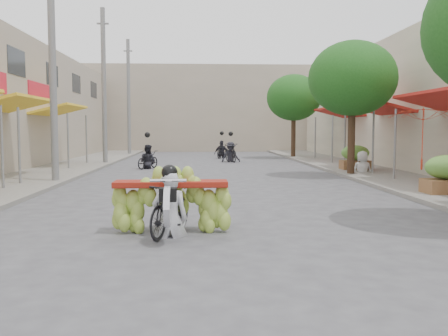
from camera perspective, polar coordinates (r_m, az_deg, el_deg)
ground at (r=5.48m, az=2.69°, el=-15.44°), size 120.00×120.00×0.00m
sidewalk_left at (r=21.23m, az=-20.63°, el=-0.65°), size 4.00×60.00×0.12m
sidewalk_right at (r=21.56m, az=17.56°, el=-0.50°), size 4.00×60.00×0.12m
far_building at (r=43.16m, az=-2.17°, el=6.70°), size 20.00×6.00×7.00m
utility_pole_mid at (r=17.95m, az=-19.01°, el=11.19°), size 0.60×0.24×8.00m
utility_pole_far at (r=26.67m, az=-13.56°, el=9.04°), size 0.60×0.24×8.00m
utility_pole_back at (r=35.53m, az=-10.84°, el=7.93°), size 0.60×0.24×8.00m
street_tree_mid at (r=20.11m, az=14.48°, el=9.85°), size 3.40×3.40×5.25m
street_tree_far at (r=31.74m, az=7.98°, el=7.95°), size 3.40×3.40×5.25m
produce_crate_mid at (r=14.79m, az=24.14°, el=-0.36°), size 1.20×0.88×1.16m
produce_crate_far at (r=22.20m, az=14.76°, el=1.39°), size 1.20×0.88×1.16m
banana_motorbike at (r=8.86m, az=-6.14°, el=-3.07°), size 2.20×1.83×2.11m
market_umbrella at (r=16.00m, az=21.98°, el=6.68°), size 2.65×2.65×1.92m
pedestrian at (r=21.05m, az=15.57°, el=1.90°), size 0.84×0.50×1.69m
bg_motorbike_a at (r=23.47m, az=-8.73°, el=1.78°), size 1.18×1.57×1.95m
bg_motorbike_b at (r=27.80m, az=0.78°, el=2.38°), size 1.16×1.94×1.95m
bg_motorbike_c at (r=31.31m, az=-0.26°, el=2.55°), size 1.15×1.77×1.95m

